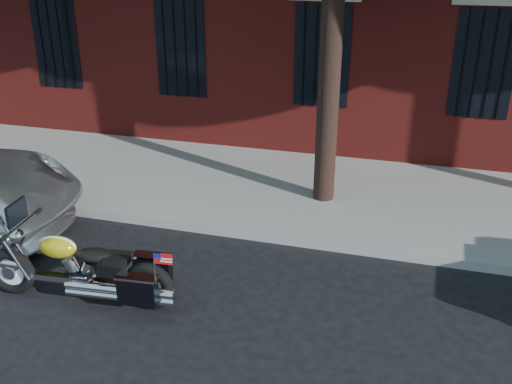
# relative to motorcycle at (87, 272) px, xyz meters

# --- Properties ---
(ground) EXTENTS (120.00, 120.00, 0.00)m
(ground) POSITION_rel_motorcycle_xyz_m (1.86, 0.87, -0.45)
(ground) COLOR black
(ground) RESTS_ON ground
(curb) EXTENTS (40.00, 0.16, 0.15)m
(curb) POSITION_rel_motorcycle_xyz_m (1.86, 2.25, -0.38)
(curb) COLOR gray
(curb) RESTS_ON ground
(sidewalk) EXTENTS (40.00, 3.60, 0.15)m
(sidewalk) POSITION_rel_motorcycle_xyz_m (1.86, 4.13, -0.38)
(sidewalk) COLOR gray
(sidewalk) RESTS_ON ground
(motorcycle) EXTENTS (2.68, 0.88, 1.34)m
(motorcycle) POSITION_rel_motorcycle_xyz_m (0.00, 0.00, 0.00)
(motorcycle) COLOR black
(motorcycle) RESTS_ON ground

